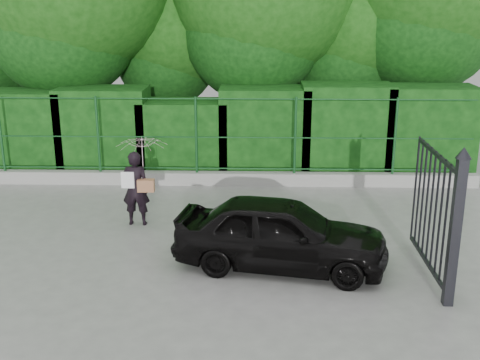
{
  "coord_description": "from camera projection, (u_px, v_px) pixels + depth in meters",
  "views": [
    {
      "loc": [
        1.81,
        -9.12,
        4.3
      ],
      "look_at": [
        1.51,
        1.3,
        1.1
      ],
      "focal_mm": 45.0,
      "sensor_mm": 36.0,
      "label": 1
    }
  ],
  "objects": [
    {
      "name": "woman",
      "position": [
        141.0,
        167.0,
        11.52
      ],
      "size": [
        0.96,
        0.98,
        1.74
      ],
      "color": "black",
      "rests_on": "ground"
    },
    {
      "name": "ground",
      "position": [
        147.0,
        265.0,
        10.02
      ],
      "size": [
        80.0,
        80.0,
        0.0
      ],
      "primitive_type": "plane",
      "color": "gray"
    },
    {
      "name": "hedge",
      "position": [
        191.0,
        132.0,
        14.97
      ],
      "size": [
        14.2,
        1.2,
        2.26
      ],
      "color": "black",
      "rests_on": "ground"
    },
    {
      "name": "fence",
      "position": [
        188.0,
        135.0,
        13.96
      ],
      "size": [
        14.13,
        0.06,
        1.8
      ],
      "color": "#13421C",
      "rests_on": "kerb"
    },
    {
      "name": "gate",
      "position": [
        445.0,
        216.0,
        8.86
      ],
      "size": [
        0.22,
        2.33,
        2.36
      ],
      "color": "black",
      "rests_on": "ground"
    },
    {
      "name": "car",
      "position": [
        281.0,
        233.0,
        9.81
      ],
      "size": [
        3.67,
        2.02,
        1.18
      ],
      "primitive_type": "imported",
      "rotation": [
        0.0,
        0.0,
        1.38
      ],
      "color": "black",
      "rests_on": "ground"
    },
    {
      "name": "kerb",
      "position": [
        180.0,
        178.0,
        14.28
      ],
      "size": [
        14.0,
        0.25,
        0.3
      ],
      "primitive_type": "cube",
      "color": "#9E9E99",
      "rests_on": "ground"
    }
  ]
}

